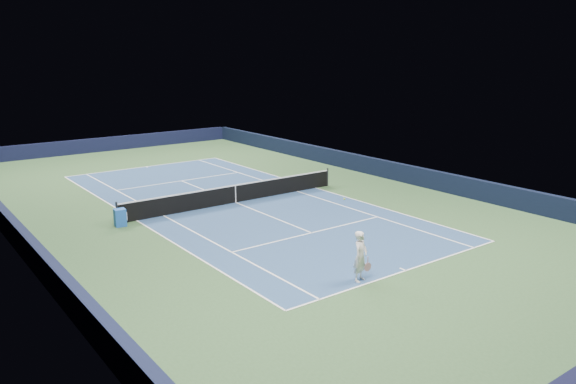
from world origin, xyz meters
TOP-DOWN VIEW (x-y plane):
  - ground at (0.00, 0.00)m, footprint 40.00×40.00m
  - wall_far at (0.00, 19.82)m, footprint 22.00×0.35m
  - wall_right at (10.82, 0.00)m, footprint 0.35×40.00m
  - wall_left at (-10.82, 0.00)m, footprint 0.35×40.00m
  - court_surface at (0.00, 0.00)m, footprint 10.97×23.77m
  - baseline_far at (0.00, 11.88)m, footprint 10.97×0.08m
  - baseline_near at (0.00, -11.88)m, footprint 10.97×0.08m
  - sideline_doubles_right at (5.49, 0.00)m, footprint 0.08×23.77m
  - sideline_doubles_left at (-5.49, 0.00)m, footprint 0.08×23.77m
  - sideline_singles_right at (4.12, 0.00)m, footprint 0.08×23.77m
  - sideline_singles_left at (-4.12, 0.00)m, footprint 0.08×23.77m
  - service_line_far at (0.00, 6.40)m, footprint 8.23×0.08m
  - service_line_near at (0.00, -6.40)m, footprint 8.23×0.08m
  - center_service_line at (0.00, 0.00)m, footprint 0.08×12.80m
  - center_mark_far at (0.00, 11.73)m, footprint 0.08×0.30m
  - center_mark_near at (0.00, -11.73)m, footprint 0.08×0.30m
  - tennis_net at (0.00, 0.00)m, footprint 12.90×0.10m
  - sponsor_cube at (-6.40, -0.35)m, footprint 0.60×0.50m
  - tennis_player at (-2.01, -11.54)m, footprint 0.87×1.36m

SIDE VIEW (x-z plane):
  - ground at x=0.00m, z-range 0.00..0.00m
  - court_surface at x=0.00m, z-range 0.00..0.01m
  - baseline_far at x=0.00m, z-range 0.01..0.01m
  - baseline_near at x=0.00m, z-range 0.01..0.01m
  - sideline_doubles_right at x=5.49m, z-range 0.01..0.01m
  - sideline_doubles_left at x=-5.49m, z-range 0.01..0.01m
  - sideline_singles_right at x=4.12m, z-range 0.01..0.01m
  - sideline_singles_left at x=-4.12m, z-range 0.01..0.01m
  - service_line_far at x=0.00m, z-range 0.01..0.01m
  - service_line_near at x=0.00m, z-range 0.01..0.01m
  - center_service_line at x=0.00m, z-range 0.01..0.01m
  - center_mark_far at x=0.00m, z-range 0.01..0.01m
  - center_mark_near at x=0.00m, z-range 0.01..0.01m
  - sponsor_cube at x=-6.40m, z-range 0.00..0.81m
  - tennis_net at x=0.00m, z-range -0.03..1.04m
  - wall_far at x=0.00m, z-range 0.00..1.10m
  - wall_right at x=10.82m, z-range 0.00..1.10m
  - wall_left at x=-10.82m, z-range 0.00..1.10m
  - tennis_player at x=-2.01m, z-range -0.47..2.29m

